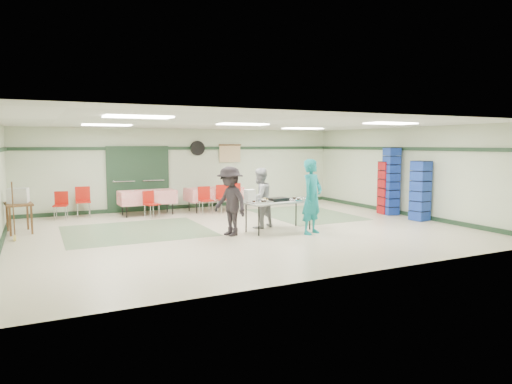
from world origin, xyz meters
name	(u,v)px	position (x,y,z in m)	size (l,w,h in m)	color
floor	(243,230)	(0.00, 0.00, 0.00)	(11.00, 11.00, 0.00)	#BEB199
ceiling	(243,124)	(0.00, 0.00, 2.70)	(11.00, 11.00, 0.00)	silver
wall_back	(189,169)	(0.00, 4.50, 1.35)	(11.00, 11.00, 0.00)	beige
wall_front	(354,195)	(0.00, -4.50, 1.35)	(11.00, 11.00, 0.00)	beige
wall_right	(406,172)	(5.50, 0.00, 1.35)	(9.00, 9.00, 0.00)	beige
trim_back	(189,148)	(0.00, 4.47, 2.05)	(11.00, 0.06, 0.10)	#1C3421
baseboard_back	(190,206)	(0.00, 4.47, 0.06)	(11.00, 0.06, 0.12)	#1C3421
baseboard_left	(0,248)	(-5.47, 0.00, 0.06)	(9.00, 0.06, 0.12)	#1C3421
trim_right	(406,149)	(5.47, 0.00, 2.05)	(9.00, 0.06, 0.10)	#1C3421
baseboard_right	(404,213)	(5.47, 0.00, 0.06)	(9.00, 0.06, 0.12)	#1C3421
green_patch_a	(137,231)	(-2.50, 1.00, 0.00)	(3.50, 3.00, 0.01)	#5E7858
green_patch_b	(305,214)	(2.80, 1.50, 0.00)	(2.50, 3.50, 0.01)	#5E7858
double_door_left	(124,180)	(-2.20, 4.44, 1.05)	(0.90, 0.06, 2.10)	gray
double_door_right	(153,179)	(-1.25, 4.44, 1.05)	(0.90, 0.06, 2.10)	gray
door_frame	(138,179)	(-1.73, 4.42, 1.05)	(2.00, 0.03, 2.15)	#1C3421
wall_fan	(198,148)	(0.30, 4.44, 2.05)	(0.50, 0.50, 0.10)	black
scroll_banner	(230,154)	(1.50, 4.44, 1.85)	(0.80, 0.02, 0.60)	#DFBC8B
serving_table	(279,203)	(0.74, -0.54, 0.71)	(1.87, 0.93, 0.76)	#B5B5B0
sheet_tray_right	(300,200)	(1.35, -0.59, 0.77)	(0.59, 0.45, 0.02)	silver
sheet_tray_mid	(272,200)	(0.62, -0.39, 0.77)	(0.60, 0.45, 0.02)	silver
sheet_tray_left	(260,202)	(0.16, -0.64, 0.77)	(0.55, 0.42, 0.02)	silver
baking_pan	(278,199)	(0.72, -0.53, 0.80)	(0.51, 0.32, 0.08)	black
foam_box_stack	(250,196)	(-0.01, -0.44, 0.92)	(0.23, 0.21, 0.31)	white
volunteer_teal	(312,197)	(1.30, -1.22, 0.91)	(0.67, 0.44, 1.83)	#138088
volunteer_grey	(260,198)	(0.50, 0.04, 0.79)	(0.76, 0.60, 1.57)	#95959A
volunteer_dark	(230,201)	(-0.58, -0.55, 0.83)	(1.07, 0.62, 1.66)	black
dining_table_a	(214,193)	(0.55, 3.52, 0.57)	(1.91, 0.99, 0.77)	red
dining_table_b	(147,197)	(-1.65, 3.52, 0.57)	(1.73, 0.82, 0.77)	red
chair_a	(223,196)	(0.64, 2.96, 0.55)	(0.41, 0.41, 0.89)	#B1200E
chair_b	(205,197)	(0.02, 2.95, 0.53)	(0.41, 0.41, 0.86)	#B1200E
chair_c	(235,194)	(1.06, 2.96, 0.57)	(0.46, 0.46, 0.92)	#B1200E
chair_d	(150,202)	(-1.70, 2.94, 0.49)	(0.48, 0.48, 0.80)	#B1200E
chair_loose_a	(83,198)	(-3.48, 4.01, 0.56)	(0.45, 0.45, 0.91)	#B1200E
chair_loose_b	(61,202)	(-4.11, 3.80, 0.50)	(0.46, 0.46, 0.81)	#B1200E
crate_stack_blue_a	(391,181)	(5.15, 0.27, 1.04)	(0.40, 0.40, 2.09)	#193A99
crate_stack_red	(387,188)	(5.15, 0.45, 0.83)	(0.42, 0.42, 1.65)	#A81110
crate_stack_blue_b	(420,191)	(5.15, -0.93, 0.86)	(0.44, 0.44, 1.72)	#193A99
printer_table	(19,207)	(-5.15, 2.04, 0.64)	(0.69, 0.96, 0.74)	brown
office_printer	(18,196)	(-5.15, 2.08, 0.92)	(0.45, 0.40, 0.36)	#B3B3AE
broom	(13,210)	(-5.23, 1.10, 0.69)	(0.03, 0.03, 1.33)	brown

